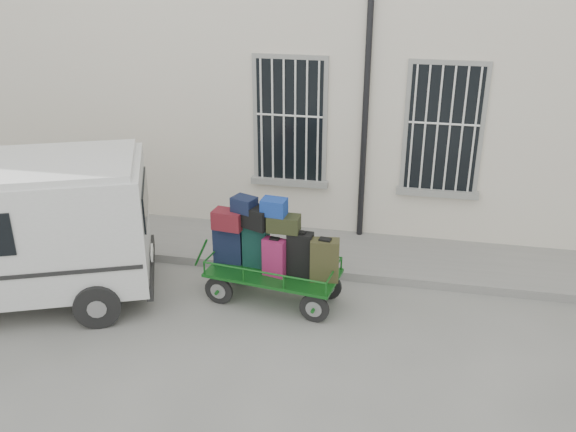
% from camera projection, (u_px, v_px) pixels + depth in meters
% --- Properties ---
extents(ground, '(80.00, 80.00, 0.00)m').
position_uv_depth(ground, '(277.00, 319.00, 9.71)').
color(ground, slate).
rests_on(ground, ground).
extents(building, '(24.00, 5.15, 6.00)m').
position_uv_depth(building, '(332.00, 55.00, 13.42)').
color(building, beige).
rests_on(building, ground).
extents(sidewalk, '(24.00, 1.70, 0.15)m').
position_uv_depth(sidewalk, '(303.00, 250.00, 11.65)').
color(sidewalk, gray).
rests_on(sidewalk, ground).
extents(luggage_cart, '(2.43, 1.20, 1.74)m').
position_uv_depth(luggage_cart, '(270.00, 250.00, 9.86)').
color(luggage_cart, black).
rests_on(luggage_cart, ground).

